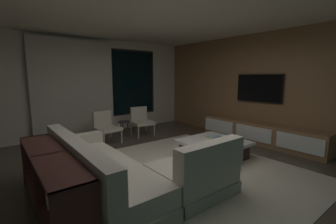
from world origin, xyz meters
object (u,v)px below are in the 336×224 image
accent_chair_near_window (141,120)px  accent_chair_by_curtain (106,125)px  side_stool (124,124)px  sectional_couch (125,173)px  media_console (260,134)px  coffee_table (214,149)px  console_table_behind_couch (51,180)px  mounted_tv (259,88)px  book_stack_on_coffee_table (214,137)px

accent_chair_near_window → accent_chair_by_curtain: same height
side_stool → accent_chair_by_curtain: bearing=-171.8°
sectional_couch → media_console: sectional_couch is taller
coffee_table → accent_chair_near_window: bearing=94.0°
coffee_table → console_table_behind_couch: size_ratio=0.55×
accent_chair_near_window → side_stool: 0.56m
coffee_table → accent_chair_by_curtain: accent_chair_by_curtain is taller
coffee_table → accent_chair_near_window: (-0.18, 2.51, 0.25)m
sectional_couch → coffee_table: (2.06, 0.16, -0.10)m
mounted_tv → media_console: bearing=-132.4°
coffee_table → accent_chair_near_window: size_ratio=1.49×
coffee_table → book_stack_on_coffee_table: bearing=43.6°
accent_chair_by_curtain → media_console: accent_chair_by_curtain is taller
side_stool → media_console: bearing=-46.6°
accent_chair_by_curtain → console_table_behind_couch: 2.96m
side_stool → book_stack_on_coffee_table: bearing=-69.4°
coffee_table → mounted_tv: (1.82, 0.16, 1.16)m
accent_chair_near_window → book_stack_on_coffee_table: bearing=-82.2°
coffee_table → media_console: bearing=-1.3°
accent_chair_near_window → mounted_tv: size_ratio=0.65×
media_console → book_stack_on_coffee_table: bearing=173.2°
book_stack_on_coffee_table → side_stool: size_ratio=0.62×
coffee_table → side_stool: (-0.73, 2.47, 0.19)m
sectional_couch → side_stool: sectional_couch is taller
media_console → mounted_tv: bearing=47.6°
coffee_table → media_console: 1.64m
coffee_table → sectional_couch: bearing=-175.6°
console_table_behind_couch → book_stack_on_coffee_table: bearing=3.1°
console_table_behind_couch → mounted_tv: bearing=2.2°
coffee_table → accent_chair_near_window: accent_chair_near_window is taller
console_table_behind_couch → media_console: bearing=-0.1°
book_stack_on_coffee_table → sectional_couch: bearing=-172.3°
book_stack_on_coffee_table → accent_chair_by_curtain: (-1.42, 2.25, 0.05)m
book_stack_on_coffee_table → media_console: size_ratio=0.09×
accent_chair_by_curtain → mounted_tv: (3.10, -2.23, 0.92)m
sectional_couch → mounted_tv: (3.89, 0.32, 1.06)m
accent_chair_near_window → media_console: accent_chair_near_window is taller
coffee_table → console_table_behind_couch: console_table_behind_couch is taller
coffee_table → side_stool: 2.58m
sectional_couch → console_table_behind_couch: (-0.91, 0.13, 0.12)m
accent_chair_by_curtain → accent_chair_near_window: bearing=6.1°
media_console → mounted_tv: mounted_tv is taller
sectional_couch → coffee_table: bearing=4.4°
side_stool → mounted_tv: bearing=-42.2°
book_stack_on_coffee_table → mounted_tv: size_ratio=0.24×
book_stack_on_coffee_table → accent_chair_by_curtain: bearing=122.3°
accent_chair_by_curtain → console_table_behind_couch: size_ratio=0.37×
sectional_couch → accent_chair_near_window: sectional_couch is taller
media_console → mounted_tv: 1.13m
coffee_table → console_table_behind_couch: 2.99m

